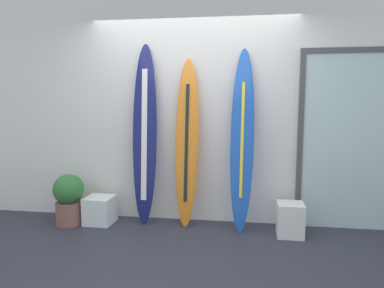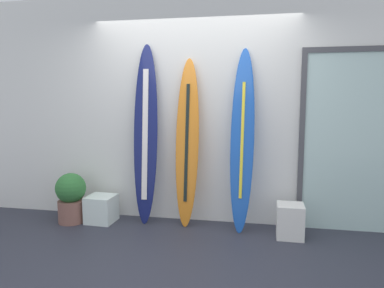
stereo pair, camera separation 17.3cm
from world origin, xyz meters
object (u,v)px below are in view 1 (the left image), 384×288
(surfboard_cobalt, at_px, (242,141))
(surfboard_sunset, at_px, (187,144))
(potted_plant, at_px, (69,198))
(display_block_left, at_px, (290,220))
(display_block_center, at_px, (100,210))
(surfboard_navy, at_px, (145,136))
(glass_door, at_px, (348,138))

(surfboard_cobalt, bearing_deg, surfboard_sunset, 177.05)
(surfboard_cobalt, bearing_deg, potted_plant, -175.53)
(display_block_left, xyz_separation_m, display_block_center, (-2.29, 0.08, -0.02))
(surfboard_navy, height_order, glass_door, surfboard_navy)
(display_block_left, bearing_deg, surfboard_sunset, 170.55)
(display_block_center, relative_size, glass_door, 0.16)
(surfboard_sunset, distance_m, potted_plant, 1.60)
(display_block_center, distance_m, glass_door, 3.10)
(surfboard_sunset, xyz_separation_m, potted_plant, (-1.44, -0.20, -0.67))
(surfboard_sunset, distance_m, display_block_center, 1.37)
(glass_door, bearing_deg, surfboard_cobalt, -171.25)
(surfboard_navy, xyz_separation_m, display_block_left, (1.73, -0.21, -0.90))
(surfboard_navy, xyz_separation_m, display_block_center, (-0.55, -0.13, -0.92))
(display_block_left, relative_size, glass_door, 0.18)
(surfboard_sunset, bearing_deg, glass_door, 4.67)
(potted_plant, bearing_deg, display_block_left, -0.08)
(display_block_center, bearing_deg, surfboard_sunset, 6.41)
(display_block_center, height_order, glass_door, glass_door)
(surfboard_cobalt, relative_size, glass_door, 1.01)
(surfboard_sunset, height_order, display_block_center, surfboard_sunset)
(surfboard_sunset, height_order, potted_plant, surfboard_sunset)
(surfboard_cobalt, height_order, display_block_center, surfboard_cobalt)
(surfboard_navy, bearing_deg, surfboard_sunset, -0.94)
(surfboard_navy, distance_m, surfboard_sunset, 0.53)
(surfboard_navy, distance_m, display_block_center, 1.08)
(display_block_left, bearing_deg, display_block_center, 177.98)
(display_block_center, bearing_deg, display_block_left, -2.02)
(display_block_left, xyz_separation_m, glass_door, (0.66, 0.35, 0.90))
(surfboard_navy, bearing_deg, display_block_left, -6.91)
(surfboard_cobalt, bearing_deg, glass_door, 8.75)
(display_block_left, height_order, potted_plant, potted_plant)
(surfboard_cobalt, height_order, display_block_left, surfboard_cobalt)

